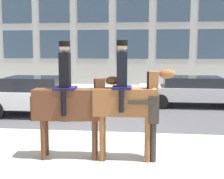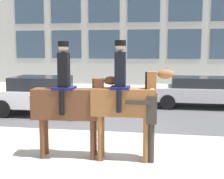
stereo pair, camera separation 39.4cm
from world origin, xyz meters
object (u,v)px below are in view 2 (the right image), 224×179
Objects in this scene: pedestrian_bystander at (151,117)px; street_car_far_lane at (202,91)px; street_car_near_lane at (43,95)px; mounted_horse_lead at (69,100)px; mounted_horse_companion at (125,98)px.

street_car_far_lane is (1.85, 6.87, -0.30)m from pedestrian_bystander.
mounted_horse_lead is at bearing -61.15° from street_car_near_lane.
pedestrian_bystander is (0.57, -0.03, -0.40)m from mounted_horse_companion.
pedestrian_bystander is at bearing -4.73° from mounted_horse_lead.
mounted_horse_lead is at bearing -0.35° from pedestrian_bystander.
mounted_horse_lead is 0.99× the size of mounted_horse_companion.
pedestrian_bystander is at bearing -105.07° from street_car_far_lane.
pedestrian_bystander is at bearing -5.18° from mounted_horse_companion.
pedestrian_bystander is 7.12m from street_car_far_lane.
mounted_horse_lead is at bearing -118.08° from street_car_far_lane.
mounted_horse_lead is 1.26m from mounted_horse_companion.
street_car_near_lane is (-4.19, 4.28, -0.23)m from pedestrian_bystander.
mounted_horse_lead is 4.94m from street_car_near_lane.
mounted_horse_lead is 1.85m from pedestrian_bystander.
mounted_horse_companion is 5.62m from street_car_near_lane.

